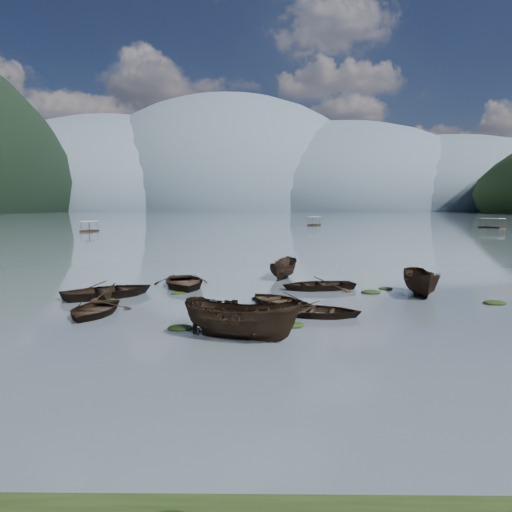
{
  "coord_description": "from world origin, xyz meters",
  "views": [
    {
      "loc": [
        0.38,
        -18.94,
        4.98
      ],
      "look_at": [
        0.0,
        12.0,
        2.0
      ],
      "focal_mm": 35.0,
      "sensor_mm": 36.0,
      "label": 1
    }
  ],
  "objects_px": {
    "rowboat_3": "(277,304)",
    "pontoon_centre": "(314,226)",
    "rowboat_0": "(93,315)",
    "pontoon_left": "(90,232)"
  },
  "relations": [
    {
      "from": "rowboat_0",
      "to": "pontoon_left",
      "type": "height_order",
      "value": "pontoon_left"
    },
    {
      "from": "rowboat_0",
      "to": "rowboat_3",
      "type": "bearing_deg",
      "value": 19.47
    },
    {
      "from": "rowboat_3",
      "to": "pontoon_centre",
      "type": "relative_size",
      "value": 0.61
    },
    {
      "from": "rowboat_3",
      "to": "rowboat_0",
      "type": "bearing_deg",
      "value": -17.83
    },
    {
      "from": "rowboat_3",
      "to": "pontoon_centre",
      "type": "xyz_separation_m",
      "value": [
        14.12,
        117.08,
        0.0
      ]
    },
    {
      "from": "rowboat_0",
      "to": "pontoon_centre",
      "type": "distance_m",
      "value": 121.93
    },
    {
      "from": "rowboat_3",
      "to": "pontoon_left",
      "type": "distance_m",
      "value": 87.78
    },
    {
      "from": "pontoon_left",
      "to": "rowboat_0",
      "type": "bearing_deg",
      "value": -70.46
    },
    {
      "from": "rowboat_3",
      "to": "pontoon_left",
      "type": "xyz_separation_m",
      "value": [
        -37.32,
        79.45,
        0.0
      ]
    },
    {
      "from": "rowboat_0",
      "to": "rowboat_3",
      "type": "xyz_separation_m",
      "value": [
        8.68,
        2.7,
        0.0
      ]
    }
  ]
}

